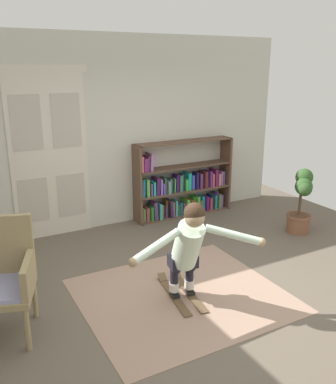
{
  "coord_description": "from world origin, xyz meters",
  "views": [
    {
      "loc": [
        -2.28,
        -3.4,
        2.44
      ],
      "look_at": [
        -0.1,
        0.62,
        1.05
      ],
      "focal_mm": 39.08,
      "sensor_mm": 36.0,
      "label": 1
    }
  ],
  "objects_px": {
    "potted_plant": "(301,202)",
    "person_skier": "(188,244)",
    "skis_pair": "(181,292)",
    "bookshelf": "(181,187)"
  },
  "relations": [
    {
      "from": "person_skier",
      "to": "potted_plant",
      "type": "bearing_deg",
      "value": 19.89
    },
    {
      "from": "bookshelf",
      "to": "skis_pair",
      "type": "bearing_deg",
      "value": -120.06
    },
    {
      "from": "bookshelf",
      "to": "person_skier",
      "type": "relative_size",
      "value": 1.22
    },
    {
      "from": "potted_plant",
      "to": "person_skier",
      "type": "bearing_deg",
      "value": -160.11
    },
    {
      "from": "bookshelf",
      "to": "potted_plant",
      "type": "xyz_separation_m",
      "value": [
        1.21,
        -1.52,
        -0.0
      ]
    },
    {
      "from": "person_skier",
      "to": "bookshelf",
      "type": "bearing_deg",
      "value": 61.46
    },
    {
      "from": "skis_pair",
      "to": "person_skier",
      "type": "relative_size",
      "value": 0.63
    },
    {
      "from": "skis_pair",
      "to": "person_skier",
      "type": "height_order",
      "value": "person_skier"
    },
    {
      "from": "potted_plant",
      "to": "skis_pair",
      "type": "xyz_separation_m",
      "value": [
        -2.5,
        -0.72,
        -0.46
      ]
    },
    {
      "from": "bookshelf",
      "to": "potted_plant",
      "type": "height_order",
      "value": "bookshelf"
    }
  ]
}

